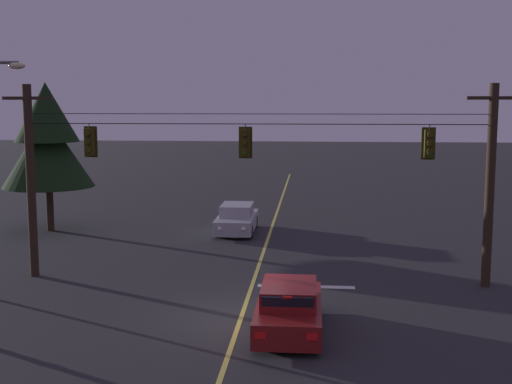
{
  "coord_description": "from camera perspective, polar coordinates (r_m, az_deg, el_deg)",
  "views": [
    {
      "loc": [
        2.12,
        -19.35,
        6.42
      ],
      "look_at": [
        0.0,
        5.16,
        3.11
      ],
      "focal_mm": 47.11,
      "sensor_mm": 36.0,
      "label": 1
    }
  ],
  "objects": [
    {
      "name": "lane_centre_stripe",
      "position": [
        30.27,
        0.82,
        -4.57
      ],
      "size": [
        0.14,
        60.0,
        0.01
      ],
      "primitive_type": "cube",
      "color": "#D1C64C",
      "rests_on": "ground"
    },
    {
      "name": "car_waiting_near_lane",
      "position": [
        19.18,
        2.83,
        -9.86
      ],
      "size": [
        1.8,
        4.33,
        1.39
      ],
      "color": "maroon",
      "rests_on": "ground"
    },
    {
      "name": "signal_span_assembly",
      "position": [
        23.76,
        -0.21,
        1.03
      ],
      "size": [
        18.14,
        0.32,
        7.05
      ],
      "color": "#2D2116",
      "rests_on": "ground"
    },
    {
      "name": "tree_verge_near",
      "position": [
        34.76,
        -17.31,
        4.24
      ],
      "size": [
        4.49,
        4.49,
        7.38
      ],
      "color": "#332316",
      "rests_on": "ground"
    },
    {
      "name": "traffic_light_leftmost",
      "position": [
        24.86,
        -13.97,
        4.16
      ],
      "size": [
        0.48,
        0.41,
        1.22
      ],
      "color": "black"
    },
    {
      "name": "traffic_light_left_inner",
      "position": [
        23.65,
        -0.94,
        4.21
      ],
      "size": [
        0.48,
        0.41,
        1.22
      ],
      "color": "black"
    },
    {
      "name": "traffic_light_centre",
      "position": [
        23.86,
        14.49,
        4.0
      ],
      "size": [
        0.48,
        0.41,
        1.22
      ],
      "color": "black"
    },
    {
      "name": "ground_plane",
      "position": [
        20.49,
        -1.27,
        -10.59
      ],
      "size": [
        180.0,
        180.0,
        0.0
      ],
      "primitive_type": "plane",
      "color": "#28282B"
    },
    {
      "name": "stop_bar_paint",
      "position": [
        23.79,
        4.27,
        -8.0
      ],
      "size": [
        3.4,
        0.36,
        0.01
      ],
      "primitive_type": "cube",
      "color": "silver",
      "rests_on": "ground"
    },
    {
      "name": "car_oncoming_lead",
      "position": [
        33.26,
        -1.64,
        -2.32
      ],
      "size": [
        1.8,
        4.42,
        1.39
      ],
      "color": "#A5A5AD",
      "rests_on": "ground"
    }
  ]
}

